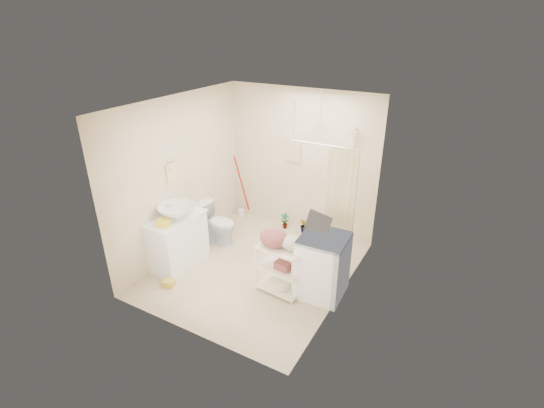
{
  "coord_description": "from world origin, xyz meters",
  "views": [
    {
      "loc": [
        2.78,
        -4.45,
        3.63
      ],
      "look_at": [
        0.16,
        0.25,
        1.08
      ],
      "focal_mm": 26.0,
      "sensor_mm": 36.0,
      "label": 1
    }
  ],
  "objects": [
    {
      "name": "towel_ring",
      "position": [
        -1.38,
        -0.2,
        1.47
      ],
      "size": [
        0.04,
        0.22,
        0.34
      ],
      "primitive_type": null,
      "color": "#E7D286",
      "rests_on": "wall_left"
    },
    {
      "name": "floor",
      "position": [
        0.0,
        0.0,
        0.0
      ],
      "size": [
        3.2,
        3.2,
        0.0
      ],
      "primitive_type": "plane",
      "color": "beige",
      "rests_on": "ground"
    },
    {
      "name": "toilet",
      "position": [
        -1.04,
        0.42,
        0.36
      ],
      "size": [
        0.73,
        0.44,
        0.72
      ],
      "primitive_type": "imported",
      "rotation": [
        0.0,
        0.0,
        1.52
      ],
      "color": "silver",
      "rests_on": "ground"
    },
    {
      "name": "washing_machine",
      "position": [
        1.14,
        -0.04,
        0.46
      ],
      "size": [
        0.66,
        0.68,
        0.93
      ],
      "primitive_type": "cube",
      "rotation": [
        0.0,
        0.0,
        0.04
      ],
      "color": "white",
      "rests_on": "ground"
    },
    {
      "name": "potted_plant_a",
      "position": [
        -0.21,
        1.41,
        0.15
      ],
      "size": [
        0.18,
        0.15,
        0.31
      ],
      "primitive_type": "imported",
      "rotation": [
        0.0,
        0.0,
        0.26
      ],
      "color": "brown",
      "rests_on": "ground"
    },
    {
      "name": "potted_plant_b",
      "position": [
        0.18,
        1.42,
        0.15
      ],
      "size": [
        0.21,
        0.21,
        0.3
      ],
      "primitive_type": "imported",
      "rotation": [
        0.0,
        0.0,
        -0.79
      ],
      "color": "#9C562A",
      "rests_on": "ground"
    },
    {
      "name": "hanging_towel",
      "position": [
        -0.15,
        1.58,
        1.5
      ],
      "size": [
        0.28,
        0.03,
        0.42
      ],
      "primitive_type": "cube",
      "color": "#C6BB8F",
      "rests_on": "wall_back"
    },
    {
      "name": "shampoo_bottle_a",
      "position": [
        0.63,
        1.54,
        1.43
      ],
      "size": [
        0.11,
        0.11,
        0.22
      ],
      "primitive_type": "imported",
      "rotation": [
        0.0,
        0.0,
        -0.36
      ],
      "color": "silver",
      "rests_on": "shower"
    },
    {
      "name": "wall_left",
      "position": [
        -1.4,
        0.0,
        1.3
      ],
      "size": [
        0.04,
        3.2,
        2.6
      ],
      "primitive_type": "cube",
      "color": "beige",
      "rests_on": "ground"
    },
    {
      "name": "wall_right",
      "position": [
        1.4,
        0.0,
        1.3
      ],
      "size": [
        0.04,
        3.2,
        2.6
      ],
      "primitive_type": "cube",
      "color": "beige",
      "rests_on": "ground"
    },
    {
      "name": "ironing_board",
      "position": [
        0.91,
        -0.03,
        0.61
      ],
      "size": [
        0.36,
        0.13,
        1.23
      ],
      "primitive_type": null,
      "rotation": [
        0.0,
        0.0,
        -0.09
      ],
      "color": "black",
      "rests_on": "ground"
    },
    {
      "name": "counter_basket",
      "position": [
        -1.11,
        -0.75,
        0.89
      ],
      "size": [
        0.23,
        0.21,
        0.1
      ],
      "primitive_type": "cube",
      "rotation": [
        0.0,
        0.0,
        0.4
      ],
      "color": "yellow",
      "rests_on": "vanity"
    },
    {
      "name": "ceiling",
      "position": [
        0.0,
        0.0,
        2.6
      ],
      "size": [
        2.8,
        3.2,
        0.04
      ],
      "primitive_type": "cube",
      "color": "silver",
      "rests_on": "ground"
    },
    {
      "name": "tp_holder",
      "position": [
        -1.36,
        0.05,
        0.72
      ],
      "size": [
        0.08,
        0.12,
        0.14
      ],
      "primitive_type": null,
      "color": "white",
      "rests_on": "wall_left"
    },
    {
      "name": "shampoo_bottle_b",
      "position": [
        0.7,
        1.53,
        1.42
      ],
      "size": [
        0.11,
        0.11,
        0.19
      ],
      "primitive_type": "imported",
      "rotation": [
        0.0,
        0.0,
        0.37
      ],
      "color": "#3960B2",
      "rests_on": "shower"
    },
    {
      "name": "laundry_rack",
      "position": [
        0.6,
        -0.29,
        0.44
      ],
      "size": [
        0.68,
        0.44,
        0.89
      ],
      "primitive_type": null,
      "rotation": [
        0.0,
        0.0,
        -0.09
      ],
      "color": "white",
      "rests_on": "ground"
    },
    {
      "name": "wall_back",
      "position": [
        0.0,
        1.6,
        1.3
      ],
      "size": [
        2.8,
        0.04,
        2.6
      ],
      "primitive_type": "cube",
      "color": "beige",
      "rests_on": "ground"
    },
    {
      "name": "floor_basket",
      "position": [
        -0.91,
        -1.02,
        0.07
      ],
      "size": [
        0.29,
        0.25,
        0.13
      ],
      "primitive_type": "cube",
      "rotation": [
        0.0,
        0.0,
        0.28
      ],
      "color": "gold",
      "rests_on": "ground"
    },
    {
      "name": "sink",
      "position": [
        -1.12,
        -0.45,
        0.94
      ],
      "size": [
        0.65,
        0.65,
        0.2
      ],
      "primitive_type": "imported",
      "rotation": [
        0.0,
        0.0,
        0.13
      ],
      "color": "silver",
      "rests_on": "vanity"
    },
    {
      "name": "mop",
      "position": [
        -1.24,
        1.47,
        0.64
      ],
      "size": [
        0.15,
        0.15,
        1.28
      ],
      "primitive_type": null,
      "rotation": [
        0.0,
        0.0,
        0.24
      ],
      "color": "#A30702",
      "rests_on": "ground"
    },
    {
      "name": "vanity",
      "position": [
        -1.16,
        -0.46,
        0.42
      ],
      "size": [
        0.56,
        0.97,
        0.84
      ],
      "primitive_type": "cube",
      "rotation": [
        0.0,
        0.0,
        -0.02
      ],
      "color": "white",
      "rests_on": "ground"
    },
    {
      "name": "wall_front",
      "position": [
        0.0,
        -1.6,
        1.3
      ],
      "size": [
        2.8,
        0.04,
        2.6
      ],
      "primitive_type": "cube",
      "color": "beige",
      "rests_on": "ground"
    },
    {
      "name": "shower",
      "position": [
        0.85,
        1.05,
        1.05
      ],
      "size": [
        1.1,
        1.1,
        2.1
      ],
      "primitive_type": null,
      "color": "white",
      "rests_on": "ground"
    }
  ]
}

